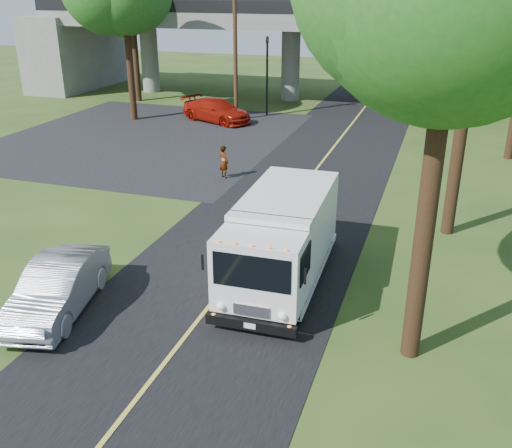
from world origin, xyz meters
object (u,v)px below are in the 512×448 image
at_px(red_sedan, 217,110).
at_px(pedestrian, 224,162).
at_px(utility_pole, 235,48).
at_px(silver_sedan, 58,287).
at_px(traffic_signal, 267,68).
at_px(step_van, 282,237).

height_order(red_sedan, pedestrian, pedestrian).
xyz_separation_m(utility_pole, silver_sedan, (3.66, -24.00, -3.88)).
bearing_deg(pedestrian, utility_pole, -38.61).
bearing_deg(traffic_signal, pedestrian, -80.85).
relative_size(traffic_signal, pedestrian, 3.38).
xyz_separation_m(traffic_signal, silver_sedan, (2.16, -26.00, -2.49)).
bearing_deg(red_sedan, pedestrian, -134.07).
relative_size(traffic_signal, red_sedan, 1.03).
relative_size(red_sedan, silver_sedan, 1.16).
bearing_deg(red_sedan, silver_sedan, -146.24).
distance_m(traffic_signal, pedestrian, 14.05).
xyz_separation_m(utility_pole, pedestrian, (3.70, -11.67, -3.83)).
distance_m(red_sedan, silver_sedan, 23.67).
xyz_separation_m(silver_sedan, pedestrian, (0.04, 12.33, 0.05)).
relative_size(utility_pole, step_van, 1.39).
relative_size(step_van, red_sedan, 1.28).
distance_m(silver_sedan, pedestrian, 12.33).
height_order(traffic_signal, silver_sedan, traffic_signal).
distance_m(utility_pole, step_van, 22.57).
height_order(utility_pole, silver_sedan, utility_pole).
bearing_deg(step_van, pedestrian, 119.36).
height_order(utility_pole, step_van, utility_pole).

